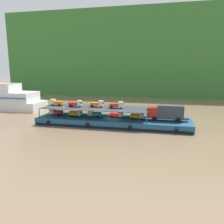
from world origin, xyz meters
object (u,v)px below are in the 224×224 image
at_px(mini_truck_lower_aft, 76,113).
at_px(mini_truck_lower_bow, 138,116).
at_px(mini_truck_lower_mid, 94,114).
at_px(mini_truck_lower_fore, 117,114).
at_px(mini_truck_lower_stern, 56,112).
at_px(mini_truck_upper_fore, 97,104).
at_px(mini_truck_upper_bow, 117,105).
at_px(cargo_barge, 113,121).
at_px(mini_truck_upper_stern, 56,102).
at_px(mini_truck_upper_mid, 76,104).
at_px(covered_lorry, 166,112).

height_order(mini_truck_lower_aft, mini_truck_lower_bow, same).
height_order(mini_truck_lower_mid, mini_truck_lower_fore, same).
relative_size(mini_truck_lower_aft, mini_truck_lower_fore, 0.99).
relative_size(mini_truck_lower_stern, mini_truck_lower_mid, 0.99).
xyz_separation_m(mini_truck_lower_aft, mini_truck_lower_mid, (4.10, 0.17, 0.00)).
height_order(mini_truck_lower_stern, mini_truck_lower_mid, same).
height_order(mini_truck_upper_fore, mini_truck_upper_bow, same).
xyz_separation_m(cargo_barge, mini_truck_upper_stern, (-12.84, 0.47, 3.44)).
bearing_deg(mini_truck_upper_bow, mini_truck_upper_mid, -177.98).
bearing_deg(mini_truck_lower_fore, mini_truck_lower_mid, -174.43).
bearing_deg(covered_lorry, mini_truck_lower_stern, 179.52).
bearing_deg(mini_truck_lower_fore, mini_truck_lower_stern, -177.94).
bearing_deg(mini_truck_lower_fore, mini_truck_upper_bow, -88.69).
xyz_separation_m(mini_truck_upper_stern, mini_truck_upper_mid, (4.79, -0.71, 0.00)).
bearing_deg(mini_truck_lower_mid, mini_truck_lower_aft, -177.62).
height_order(mini_truck_lower_fore, mini_truck_upper_fore, mini_truck_upper_fore).
bearing_deg(mini_truck_upper_mid, mini_truck_lower_fore, 4.10).
xyz_separation_m(mini_truck_lower_fore, mini_truck_lower_bow, (4.33, -0.35, 0.00)).
bearing_deg(mini_truck_upper_stern, mini_truck_lower_aft, -8.60).
relative_size(covered_lorry, mini_truck_lower_mid, 2.82).
bearing_deg(covered_lorry, mini_truck_lower_mid, 179.14).
distance_m(covered_lorry, mini_truck_upper_mid, 18.69).
xyz_separation_m(cargo_barge, mini_truck_lower_mid, (-4.01, -0.07, 1.44)).
distance_m(mini_truck_lower_fore, mini_truck_upper_fore, 4.71).
bearing_deg(mini_truck_lower_aft, mini_truck_upper_stern, 171.40).
distance_m(mini_truck_lower_mid, mini_truck_upper_fore, 2.14).
relative_size(cargo_barge, mini_truck_upper_fore, 11.28).
xyz_separation_m(covered_lorry, mini_truck_lower_fore, (-9.92, 0.68, -1.00)).
bearing_deg(mini_truck_upper_stern, mini_truck_lower_fore, -0.37).
relative_size(covered_lorry, mini_truck_upper_bow, 2.82).
relative_size(covered_lorry, mini_truck_lower_bow, 2.83).
xyz_separation_m(covered_lorry, mini_truck_upper_fore, (-14.18, 0.83, 1.00)).
height_order(covered_lorry, mini_truck_lower_bow, covered_lorry).
bearing_deg(mini_truck_upper_bow, covered_lorry, -2.09).
xyz_separation_m(mini_truck_lower_stern, mini_truck_lower_aft, (4.60, -0.15, 0.00)).
relative_size(mini_truck_upper_stern, mini_truck_upper_fore, 1.00).
height_order(mini_truck_lower_fore, mini_truck_upper_mid, mini_truck_upper_mid).
bearing_deg(mini_truck_upper_bow, mini_truck_lower_stern, -179.30).
bearing_deg(cargo_barge, mini_truck_upper_mid, -178.29).
bearing_deg(mini_truck_upper_fore, mini_truck_lower_stern, -176.04).
height_order(cargo_barge, mini_truck_upper_fore, mini_truck_upper_fore).
height_order(covered_lorry, mini_truck_upper_fore, mini_truck_upper_fore).
height_order(covered_lorry, mini_truck_lower_stern, covered_lorry).
xyz_separation_m(mini_truck_lower_aft, mini_truck_upper_mid, (0.06, 0.00, 2.00)).
distance_m(mini_truck_lower_aft, mini_truck_upper_stern, 5.19).
distance_m(mini_truck_lower_stern, mini_truck_lower_bow, 17.74).
bearing_deg(mini_truck_lower_stern, mini_truck_lower_mid, 0.16).
distance_m(mini_truck_lower_bow, mini_truck_upper_stern, 17.99).
relative_size(mini_truck_lower_mid, mini_truck_upper_stern, 1.00).
relative_size(cargo_barge, covered_lorry, 3.97).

